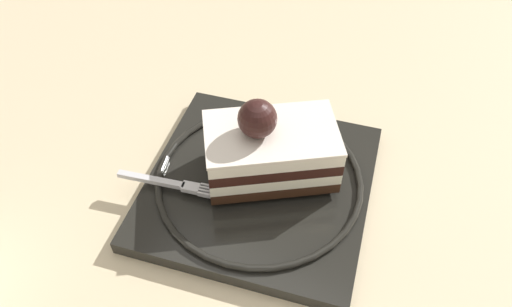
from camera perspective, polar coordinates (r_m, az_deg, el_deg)
ground_plane at (r=0.46m, az=-0.77°, el=-5.88°), size 2.40×2.40×0.00m
dessert_plate at (r=0.47m, az=0.00°, el=-3.33°), size 0.24×0.24×0.02m
cake_slice at (r=0.44m, az=1.60°, el=0.55°), size 0.12×0.13×0.08m
fork at (r=0.45m, az=-9.08°, el=-3.55°), size 0.04×0.10×0.00m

